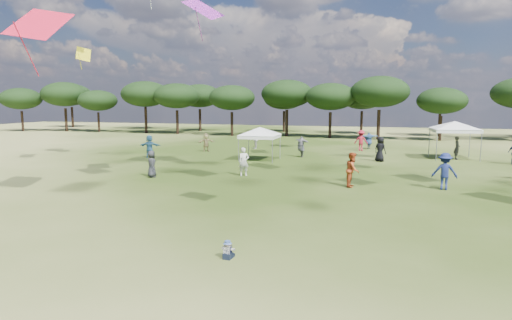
{
  "coord_description": "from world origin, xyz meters",
  "views": [
    {
      "loc": [
        4.07,
        -9.28,
        4.56
      ],
      "look_at": [
        -0.56,
        6.0,
        2.36
      ],
      "focal_mm": 30.0,
      "sensor_mm": 36.0,
      "label": 1
    }
  ],
  "objects": [
    {
      "name": "ground",
      "position": [
        0.0,
        0.0,
        0.0
      ],
      "size": [
        140.0,
        140.0,
        0.0
      ],
      "primitive_type": "plane",
      "color": "#324615",
      "rests_on": "ground"
    },
    {
      "name": "tree_line",
      "position": [
        2.39,
        47.41,
        5.42
      ],
      "size": [
        108.78,
        17.63,
        7.77
      ],
      "color": "black",
      "rests_on": "ground"
    },
    {
      "name": "tent_left",
      "position": [
        -5.23,
        22.47,
        2.46
      ],
      "size": [
        5.68,
        5.68,
        2.89
      ],
      "rotation": [
        0.0,
        0.0,
        0.02
      ],
      "color": "gray",
      "rests_on": "ground"
    },
    {
      "name": "tent_right",
      "position": [
        9.32,
        27.65,
        2.88
      ],
      "size": [
        6.69,
        6.69,
        3.31
      ],
      "rotation": [
        0.0,
        0.0,
        0.08
      ],
      "color": "gray",
      "rests_on": "ground"
    },
    {
      "name": "toddler",
      "position": [
        -0.19,
        1.95,
        0.24
      ],
      "size": [
        0.37,
        0.41,
        0.55
      ],
      "rotation": [
        0.0,
        0.0,
        -0.05
      ],
      "color": "black",
      "rests_on": "ground"
    },
    {
      "name": "festival_crowd",
      "position": [
        -0.9,
        23.77,
        0.9
      ],
      "size": [
        28.77,
        21.21,
        1.93
      ],
      "color": "#28292D",
      "rests_on": "ground"
    }
  ]
}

